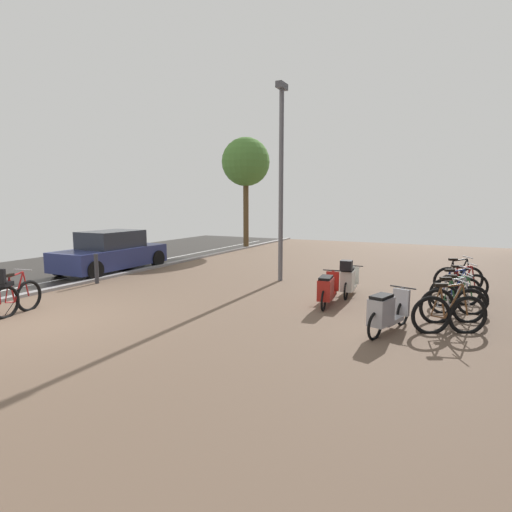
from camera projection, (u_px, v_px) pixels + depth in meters
name	position (u px, v px, depth m)	size (l,w,h in m)	color
ground	(84.00, 334.00, 7.68)	(21.00, 40.00, 0.13)	#2C2723
bicycle_foreground	(14.00, 297.00, 8.87)	(0.58, 1.34, 1.10)	black
bicycle_rack_00	(449.00, 314.00, 7.59)	(1.31, 0.72, 1.03)	black
bicycle_rack_01	(453.00, 305.00, 8.26)	(1.28, 0.73, 1.02)	black
bicycle_rack_02	(458.00, 299.00, 8.92)	(1.23, 0.49, 0.94)	black
bicycle_rack_03	(455.00, 292.00, 9.64)	(1.16, 0.75, 0.95)	black
bicycle_rack_04	(463.00, 286.00, 10.27)	(1.21, 0.60, 0.94)	black
bicycle_rack_05	(458.00, 280.00, 11.01)	(1.26, 0.74, 1.02)	black
scooter_near	(349.00, 279.00, 10.54)	(0.52, 1.70, 1.03)	black
scooter_mid	(386.00, 312.00, 7.57)	(0.74, 1.67, 0.81)	black
scooter_far	(327.00, 289.00, 9.63)	(0.56, 1.81, 0.77)	black
parked_car_near	(111.00, 253.00, 14.44)	(1.83, 4.05, 1.43)	navy
lamp_post	(281.00, 174.00, 12.32)	(0.20, 0.52, 5.93)	slate
street_tree	(246.00, 163.00, 21.28)	(2.52, 2.52, 5.79)	brown
bollard_far	(96.00, 269.00, 12.25)	(0.12, 0.12, 0.90)	#38383D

